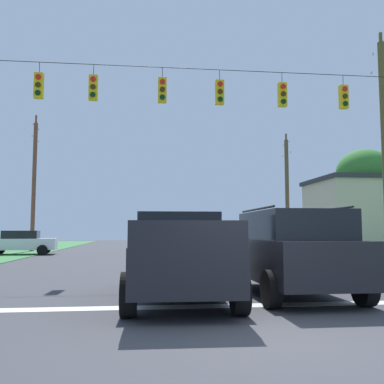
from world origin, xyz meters
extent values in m
plane|color=#3D3D42|center=(0.00, 0.00, 0.00)|extent=(120.00, 120.00, 0.00)
cube|color=white|center=(0.00, 2.50, 0.00)|extent=(15.81, 0.45, 0.01)
cube|color=white|center=(0.00, 8.50, 0.00)|extent=(2.50, 0.15, 0.01)
cube|color=white|center=(0.00, 14.84, 0.00)|extent=(2.50, 0.15, 0.01)
cube|color=white|center=(0.00, 22.93, 0.00)|extent=(2.50, 0.15, 0.01)
cube|color=white|center=(0.00, 27.27, 0.00)|extent=(2.50, 0.15, 0.01)
cylinder|color=black|center=(0.00, 9.58, 7.76)|extent=(18.31, 0.02, 0.02)
cylinder|color=black|center=(-5.72, 9.58, 7.55)|extent=(0.02, 0.02, 0.43)
cube|color=yellow|center=(-5.72, 9.58, 6.86)|extent=(0.32, 0.24, 0.95)
cylinder|color=red|center=(-5.72, 9.44, 7.15)|extent=(0.20, 0.04, 0.20)
cylinder|color=#352203|center=(-5.72, 9.44, 6.85)|extent=(0.20, 0.04, 0.20)
cylinder|color=black|center=(-5.72, 9.44, 6.55)|extent=(0.20, 0.04, 0.20)
cylinder|color=black|center=(-3.75, 9.58, 7.55)|extent=(0.02, 0.02, 0.43)
cube|color=yellow|center=(-3.75, 9.58, 6.86)|extent=(0.32, 0.24, 0.95)
cylinder|color=red|center=(-3.75, 9.44, 7.15)|extent=(0.20, 0.04, 0.20)
cylinder|color=#352203|center=(-3.75, 9.44, 6.85)|extent=(0.20, 0.04, 0.20)
cylinder|color=black|center=(-3.75, 9.44, 6.55)|extent=(0.20, 0.04, 0.20)
cylinder|color=black|center=(-1.17, 9.58, 7.55)|extent=(0.02, 0.02, 0.43)
cube|color=yellow|center=(-1.17, 9.58, 6.86)|extent=(0.32, 0.24, 0.95)
cylinder|color=red|center=(-1.17, 9.44, 7.15)|extent=(0.20, 0.04, 0.20)
cylinder|color=#352203|center=(-1.17, 9.44, 6.85)|extent=(0.20, 0.04, 0.20)
cylinder|color=black|center=(-1.17, 9.44, 6.55)|extent=(0.20, 0.04, 0.20)
cylinder|color=black|center=(1.05, 9.58, 7.55)|extent=(0.02, 0.02, 0.43)
cube|color=yellow|center=(1.05, 9.58, 6.86)|extent=(0.32, 0.24, 0.95)
cylinder|color=red|center=(1.05, 9.44, 7.15)|extent=(0.20, 0.04, 0.20)
cylinder|color=#352203|center=(1.05, 9.44, 6.85)|extent=(0.20, 0.04, 0.20)
cylinder|color=black|center=(1.05, 9.44, 6.55)|extent=(0.20, 0.04, 0.20)
cylinder|color=black|center=(3.56, 9.58, 7.55)|extent=(0.02, 0.02, 0.43)
cube|color=yellow|center=(3.56, 9.58, 6.86)|extent=(0.32, 0.24, 0.95)
cylinder|color=red|center=(3.56, 9.44, 7.15)|extent=(0.20, 0.04, 0.20)
cylinder|color=#352203|center=(3.56, 9.44, 6.85)|extent=(0.20, 0.04, 0.20)
cylinder|color=black|center=(3.56, 9.44, 6.55)|extent=(0.20, 0.04, 0.20)
cylinder|color=black|center=(6.09, 9.58, 7.55)|extent=(0.02, 0.02, 0.43)
cube|color=yellow|center=(6.09, 9.58, 6.86)|extent=(0.32, 0.24, 0.95)
cylinder|color=red|center=(6.09, 9.44, 7.15)|extent=(0.20, 0.04, 0.20)
cylinder|color=#352203|center=(6.09, 9.44, 6.85)|extent=(0.20, 0.04, 0.20)
cylinder|color=black|center=(6.09, 9.44, 6.55)|extent=(0.20, 0.04, 0.20)
cube|color=black|center=(-1.02, 3.37, 0.82)|extent=(2.13, 5.45, 0.85)
cube|color=black|center=(-1.00, 4.02, 1.60)|extent=(1.90, 1.94, 0.70)
cube|color=black|center=(-1.99, 2.05, 1.48)|extent=(0.16, 2.38, 0.45)
cube|color=black|center=(-0.11, 2.00, 1.48)|extent=(0.16, 2.38, 0.45)
cube|color=black|center=(-1.09, 0.72, 1.48)|extent=(1.96, 0.15, 0.45)
cylinder|color=black|center=(-1.98, 5.23, 0.40)|extent=(0.30, 0.81, 0.80)
cylinder|color=black|center=(0.02, 5.18, 0.40)|extent=(0.30, 0.81, 0.80)
cylinder|color=black|center=(-2.07, 1.56, 0.40)|extent=(0.30, 0.81, 0.80)
cylinder|color=black|center=(-0.07, 1.51, 0.40)|extent=(0.30, 0.81, 0.80)
cube|color=black|center=(1.68, 3.74, 0.85)|extent=(1.96, 4.80, 0.95)
cube|color=black|center=(1.68, 3.59, 1.66)|extent=(1.81, 3.20, 0.65)
cylinder|color=black|center=(0.83, 3.58, 2.03)|extent=(0.06, 2.72, 0.05)
cylinder|color=black|center=(2.53, 3.59, 2.03)|extent=(0.06, 2.72, 0.05)
cylinder|color=black|center=(0.70, 5.37, 0.38)|extent=(0.26, 0.76, 0.76)
cylinder|color=black|center=(2.65, 5.37, 0.38)|extent=(0.26, 0.76, 0.76)
cylinder|color=black|center=(0.70, 2.10, 0.38)|extent=(0.26, 0.76, 0.76)
cylinder|color=black|center=(2.65, 2.11, 0.38)|extent=(0.26, 0.76, 0.76)
cube|color=silver|center=(-9.57, 21.94, 0.67)|extent=(4.46, 2.22, 0.70)
cube|color=black|center=(-9.57, 21.94, 1.27)|extent=(2.25, 1.82, 0.50)
cylinder|color=black|center=(-8.25, 22.97, 0.32)|extent=(0.66, 0.28, 0.64)
cylinder|color=black|center=(-8.07, 21.18, 0.32)|extent=(0.66, 0.28, 0.64)
cylinder|color=black|center=(-11.07, 22.69, 0.32)|extent=(0.66, 0.28, 0.64)
cube|color=silver|center=(7.10, 21.50, 0.67)|extent=(4.33, 1.86, 0.70)
cube|color=black|center=(7.10, 21.50, 1.27)|extent=(2.12, 1.65, 0.50)
cylinder|color=black|center=(8.54, 22.37, 0.32)|extent=(0.64, 0.23, 0.64)
cylinder|color=black|center=(8.51, 20.57, 0.32)|extent=(0.64, 0.23, 0.64)
cylinder|color=black|center=(5.70, 22.42, 0.32)|extent=(0.64, 0.23, 0.64)
cylinder|color=black|center=(5.67, 20.62, 0.32)|extent=(0.64, 0.23, 0.64)
cube|color=brown|center=(9.69, 12.73, 10.35)|extent=(0.12, 0.12, 1.81)
cylinder|color=#B2B7BC|center=(9.69, 13.45, 10.47)|extent=(0.08, 0.08, 0.12)
cube|color=brown|center=(9.69, 12.73, 9.45)|extent=(0.12, 0.12, 2.34)
cylinder|color=#B2B7BC|center=(9.69, 13.67, 9.57)|extent=(0.08, 0.08, 0.12)
cylinder|color=brown|center=(9.63, 26.68, 4.44)|extent=(0.32, 0.32, 8.87)
cube|color=brown|center=(9.63, 26.68, 8.47)|extent=(0.12, 0.12, 1.83)
cylinder|color=#B2B7BC|center=(9.63, 27.41, 8.59)|extent=(0.08, 0.08, 0.12)
cylinder|color=#B2B7BC|center=(9.63, 25.94, 8.59)|extent=(0.08, 0.08, 0.12)
cube|color=brown|center=(9.63, 26.68, 7.57)|extent=(0.12, 0.12, 2.39)
cylinder|color=#B2B7BC|center=(9.63, 27.63, 7.69)|extent=(0.08, 0.08, 0.12)
cylinder|color=#B2B7BC|center=(9.63, 25.72, 7.69)|extent=(0.08, 0.08, 0.12)
cylinder|color=brown|center=(-9.97, 26.23, 4.79)|extent=(0.30, 0.30, 9.58)
cube|color=brown|center=(-9.97, 26.23, 9.18)|extent=(0.12, 0.12, 2.02)
cylinder|color=#B2B7BC|center=(-9.97, 27.04, 9.30)|extent=(0.08, 0.08, 0.12)
cylinder|color=#B2B7BC|center=(-9.97, 25.42, 9.30)|extent=(0.08, 0.08, 0.12)
cube|color=brown|center=(-9.97, 26.23, 8.28)|extent=(0.12, 0.12, 2.37)
cylinder|color=#B2B7BC|center=(-9.97, 27.18, 8.40)|extent=(0.08, 0.08, 0.12)
cylinder|color=#B2B7BC|center=(-9.97, 25.28, 8.40)|extent=(0.08, 0.08, 0.12)
cylinder|color=brown|center=(13.94, 22.44, 2.37)|extent=(0.24, 0.24, 4.73)
ellipsoid|color=#34742C|center=(13.94, 22.44, 5.67)|extent=(3.97, 3.97, 3.39)
camera|label=1|loc=(-1.81, -6.16, 1.54)|focal=39.62mm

